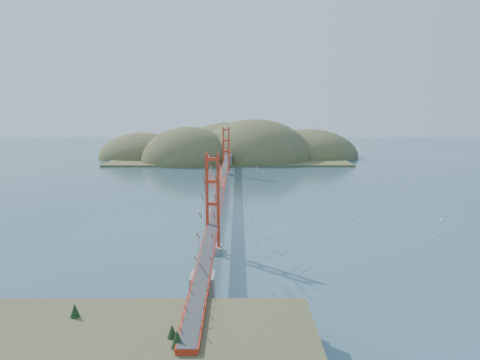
{
  "coord_description": "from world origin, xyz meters",
  "views": [
    {
      "loc": [
        2.99,
        -82.75,
        17.26
      ],
      "look_at": [
        3.25,
        0.0,
        3.67
      ],
      "focal_mm": 35.0,
      "sensor_mm": 36.0,
      "label": 1
    }
  ],
  "objects_px": {
    "bridge": "(222,161)",
    "sailboat_0": "(358,221)",
    "sailboat_1": "(344,186)",
    "sailboat_2": "(438,234)",
    "fort": "(206,314)"
  },
  "relations": [
    {
      "from": "sailboat_2",
      "to": "sailboat_0",
      "type": "bearing_deg",
      "value": 143.2
    },
    {
      "from": "sailboat_2",
      "to": "sailboat_0",
      "type": "xyz_separation_m",
      "value": [
        -8.94,
        6.69,
        0.01
      ]
    },
    {
      "from": "fort",
      "to": "sailboat_1",
      "type": "xyz_separation_m",
      "value": [
        24.59,
        60.82,
        -0.51
      ]
    },
    {
      "from": "fort",
      "to": "bridge",
      "type": "bearing_deg",
      "value": 90.48
    },
    {
      "from": "fort",
      "to": "sailboat_0",
      "type": "xyz_separation_m",
      "value": [
        20.15,
        31.8,
        -0.51
      ]
    },
    {
      "from": "bridge",
      "to": "sailboat_1",
      "type": "bearing_deg",
      "value": 27.19
    },
    {
      "from": "bridge",
      "to": "sailboat_0",
      "type": "xyz_separation_m",
      "value": [
        20.55,
        -16.18,
        -6.86
      ]
    },
    {
      "from": "bridge",
      "to": "sailboat_0",
      "type": "relative_size",
      "value": 138.48
    },
    {
      "from": "sailboat_2",
      "to": "sailboat_0",
      "type": "distance_m",
      "value": 11.16
    },
    {
      "from": "sailboat_1",
      "to": "sailboat_2",
      "type": "height_order",
      "value": "sailboat_1"
    },
    {
      "from": "bridge",
      "to": "sailboat_0",
      "type": "bearing_deg",
      "value": -38.21
    },
    {
      "from": "sailboat_2",
      "to": "fort",
      "type": "bearing_deg",
      "value": -139.19
    },
    {
      "from": "bridge",
      "to": "sailboat_0",
      "type": "distance_m",
      "value": 27.04
    },
    {
      "from": "sailboat_0",
      "to": "sailboat_1",
      "type": "bearing_deg",
      "value": 81.29
    },
    {
      "from": "sailboat_1",
      "to": "sailboat_2",
      "type": "bearing_deg",
      "value": -82.83
    }
  ]
}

